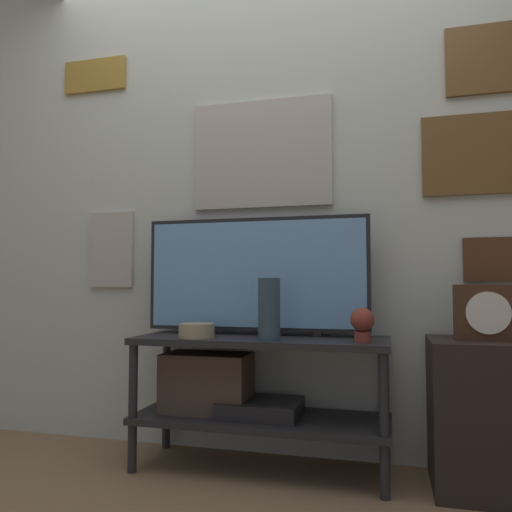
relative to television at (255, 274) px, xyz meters
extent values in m
plane|color=#846647|center=(0.05, -0.33, -0.88)|extent=(12.00, 12.00, 0.00)
cube|color=beige|center=(0.05, 0.17, 0.47)|extent=(6.40, 0.06, 2.70)
cube|color=#B2ADA3|center=(0.00, 0.12, 0.62)|extent=(0.72, 0.02, 0.55)
cube|color=#B2BCC6|center=(0.00, 0.12, 0.62)|extent=(0.68, 0.01, 0.52)
cube|color=brown|center=(0.99, 0.12, 0.55)|extent=(0.43, 0.02, 0.37)
cube|color=beige|center=(0.99, 0.12, 0.55)|extent=(0.39, 0.01, 0.34)
cube|color=#B7B2A8|center=(-0.85, 0.12, 0.14)|extent=(0.26, 0.02, 0.41)
cube|color=#BCB299|center=(-0.85, 0.12, 0.14)|extent=(0.22, 0.01, 0.37)
cube|color=#4C2D19|center=(1.07, 0.12, 0.06)|extent=(0.24, 0.02, 0.20)
cube|color=#2D2D33|center=(1.07, 0.12, 0.06)|extent=(0.20, 0.01, 0.16)
cube|color=brown|center=(1.07, 0.12, 0.99)|extent=(0.37, 0.02, 0.33)
cube|color=slate|center=(1.07, 0.12, 0.99)|extent=(0.33, 0.01, 0.29)
cube|color=olive|center=(-0.97, 0.12, 1.14)|extent=(0.38, 0.02, 0.19)
cube|color=#BCB299|center=(-0.97, 0.12, 1.14)|extent=(0.35, 0.01, 0.15)
cube|color=#232326|center=(0.05, -0.09, -0.30)|extent=(1.15, 0.41, 0.03)
cube|color=#232326|center=(0.05, -0.09, -0.66)|extent=(1.15, 0.41, 0.03)
cylinder|color=#232326|center=(-0.50, -0.26, -0.59)|extent=(0.04, 0.04, 0.59)
cylinder|color=#232326|center=(0.59, -0.26, -0.59)|extent=(0.04, 0.04, 0.59)
cylinder|color=#232326|center=(-0.50, 0.09, -0.59)|extent=(0.04, 0.04, 0.59)
cylinder|color=#232326|center=(0.59, 0.09, -0.59)|extent=(0.04, 0.04, 0.59)
cube|color=black|center=(0.05, -0.09, -0.61)|extent=(0.36, 0.29, 0.07)
cube|color=#47382D|center=(-0.21, -0.09, -0.51)|extent=(0.40, 0.23, 0.27)
cylinder|color=black|center=(-0.30, 0.00, -0.28)|extent=(0.05, 0.05, 0.02)
cylinder|color=black|center=(0.30, 0.00, -0.28)|extent=(0.05, 0.05, 0.02)
cube|color=black|center=(0.00, 0.00, 0.00)|extent=(1.08, 0.04, 0.54)
cube|color=#6B9ED1|center=(0.00, -0.01, 0.00)|extent=(1.05, 0.01, 0.51)
cylinder|color=#2D4251|center=(0.12, -0.21, -0.16)|extent=(0.10, 0.10, 0.27)
cylinder|color=tan|center=(-0.22, -0.19, -0.26)|extent=(0.16, 0.16, 0.06)
cylinder|color=brown|center=(0.51, -0.18, -0.27)|extent=(0.07, 0.07, 0.04)
sphere|color=brown|center=(0.51, -0.18, -0.20)|extent=(0.10, 0.10, 0.10)
cube|color=black|center=(0.98, -0.08, -0.58)|extent=(0.40, 0.40, 0.61)
cube|color=#422819|center=(1.00, -0.09, -0.16)|extent=(0.24, 0.10, 0.23)
cylinder|color=white|center=(1.00, -0.14, -0.16)|extent=(0.17, 0.01, 0.17)
camera|label=1|loc=(0.62, -2.31, -0.05)|focal=35.00mm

